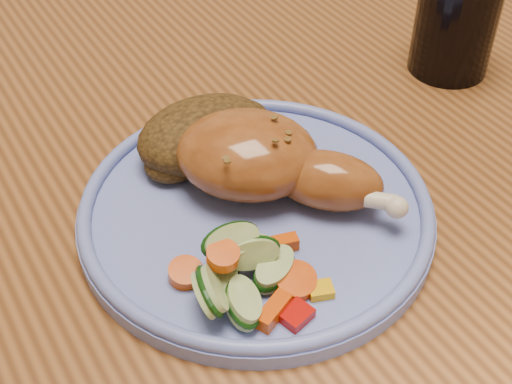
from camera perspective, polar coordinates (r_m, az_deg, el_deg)
dining_table at (r=0.66m, az=0.80°, el=0.49°), size 0.90×1.40×0.75m
chair_far at (r=1.23m, az=-15.11°, el=11.37°), size 0.42×0.42×0.91m
plate at (r=0.51m, az=0.00°, el=-1.74°), size 0.25×0.25×0.01m
plate_rim at (r=0.50m, az=0.00°, el=-0.84°), size 0.25×0.25×0.01m
chicken_leg at (r=0.50m, az=0.85°, el=2.54°), size 0.15×0.16×0.05m
rice_pilaf at (r=0.54m, az=-4.03°, el=4.62°), size 0.11×0.08×0.05m
vegetable_pile at (r=0.44m, az=-0.89°, el=-6.57°), size 0.09×0.08×0.04m
drinking_glass at (r=0.66m, az=15.70°, el=12.98°), size 0.07×0.07×0.09m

